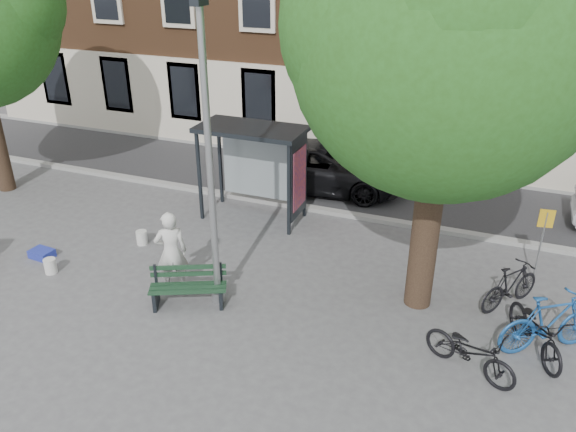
{
  "coord_description": "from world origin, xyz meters",
  "views": [
    {
      "loc": [
        5.08,
        -8.83,
        6.96
      ],
      "look_at": [
        0.93,
        1.75,
        1.4
      ],
      "focal_mm": 35.0,
      "sensor_mm": 36.0,
      "label": 1
    }
  ],
  "objects_px": {
    "painter": "(171,252)",
    "bike_c": "(536,330)",
    "bench": "(188,288)",
    "car_dark": "(323,166)",
    "bike_a": "(471,351)",
    "bus_shelter": "(267,153)",
    "lamppost": "(211,181)",
    "bike_b": "(549,323)",
    "notice_sign": "(543,231)",
    "bike_d": "(511,286)"
  },
  "relations": [
    {
      "from": "bike_b",
      "to": "bus_shelter",
      "type": "bearing_deg",
      "value": 31.51
    },
    {
      "from": "bus_shelter",
      "to": "notice_sign",
      "type": "relative_size",
      "value": 1.55
    },
    {
      "from": "bike_c",
      "to": "notice_sign",
      "type": "distance_m",
      "value": 2.67
    },
    {
      "from": "bus_shelter",
      "to": "car_dark",
      "type": "distance_m",
      "value": 2.95
    },
    {
      "from": "lamppost",
      "to": "bike_d",
      "type": "xyz_separation_m",
      "value": [
        5.8,
        2.07,
        -2.28
      ]
    },
    {
      "from": "painter",
      "to": "bike_c",
      "type": "height_order",
      "value": "painter"
    },
    {
      "from": "bike_c",
      "to": "bike_d",
      "type": "distance_m",
      "value": 1.47
    },
    {
      "from": "notice_sign",
      "to": "car_dark",
      "type": "bearing_deg",
      "value": 142.71
    },
    {
      "from": "bike_c",
      "to": "notice_sign",
      "type": "xyz_separation_m",
      "value": [
        0.01,
        2.54,
        0.83
      ]
    },
    {
      "from": "bus_shelter",
      "to": "bike_b",
      "type": "bearing_deg",
      "value": -24.78
    },
    {
      "from": "notice_sign",
      "to": "bike_c",
      "type": "bearing_deg",
      "value": -97.99
    },
    {
      "from": "bike_b",
      "to": "car_dark",
      "type": "relative_size",
      "value": 0.4
    },
    {
      "from": "bike_b",
      "to": "lamppost",
      "type": "bearing_deg",
      "value": 63.51
    },
    {
      "from": "bus_shelter",
      "to": "bike_a",
      "type": "bearing_deg",
      "value": -37.39
    },
    {
      "from": "car_dark",
      "to": "painter",
      "type": "bearing_deg",
      "value": 162.88
    },
    {
      "from": "bike_c",
      "to": "bike_b",
      "type": "bearing_deg",
      "value": 7.11
    },
    {
      "from": "bus_shelter",
      "to": "bike_a",
      "type": "distance_m",
      "value": 7.47
    },
    {
      "from": "bus_shelter",
      "to": "notice_sign",
      "type": "xyz_separation_m",
      "value": [
        6.91,
        -0.89,
        -0.6
      ]
    },
    {
      "from": "bench",
      "to": "notice_sign",
      "type": "height_order",
      "value": "notice_sign"
    },
    {
      "from": "bike_d",
      "to": "notice_sign",
      "type": "bearing_deg",
      "value": -76.25
    },
    {
      "from": "bike_d",
      "to": "notice_sign",
      "type": "xyz_separation_m",
      "value": [
        0.5,
        1.15,
        0.82
      ]
    },
    {
      "from": "painter",
      "to": "bike_c",
      "type": "bearing_deg",
      "value": 150.82
    },
    {
      "from": "bike_a",
      "to": "notice_sign",
      "type": "height_order",
      "value": "notice_sign"
    },
    {
      "from": "bus_shelter",
      "to": "bench",
      "type": "bearing_deg",
      "value": -88.9
    },
    {
      "from": "painter",
      "to": "bike_d",
      "type": "relative_size",
      "value": 1.13
    },
    {
      "from": "bus_shelter",
      "to": "notice_sign",
      "type": "distance_m",
      "value": 6.99
    },
    {
      "from": "painter",
      "to": "bike_a",
      "type": "bearing_deg",
      "value": 142.38
    },
    {
      "from": "painter",
      "to": "bench",
      "type": "height_order",
      "value": "painter"
    },
    {
      "from": "bike_c",
      "to": "notice_sign",
      "type": "bearing_deg",
      "value": 61.9
    },
    {
      "from": "bus_shelter",
      "to": "car_dark",
      "type": "height_order",
      "value": "bus_shelter"
    },
    {
      "from": "bike_d",
      "to": "car_dark",
      "type": "height_order",
      "value": "car_dark"
    },
    {
      "from": "bus_shelter",
      "to": "bike_b",
      "type": "relative_size",
      "value": 1.4
    },
    {
      "from": "bench",
      "to": "lamppost",
      "type": "bearing_deg",
      "value": 7.29
    },
    {
      "from": "lamppost",
      "to": "bike_d",
      "type": "distance_m",
      "value": 6.56
    },
    {
      "from": "car_dark",
      "to": "bench",
      "type": "bearing_deg",
      "value": 168.14
    },
    {
      "from": "lamppost",
      "to": "bench",
      "type": "relative_size",
      "value": 3.66
    },
    {
      "from": "bike_b",
      "to": "painter",
      "type": "bearing_deg",
      "value": 62.17
    },
    {
      "from": "lamppost",
      "to": "bike_d",
      "type": "bearing_deg",
      "value": 19.62
    },
    {
      "from": "bike_b",
      "to": "bike_d",
      "type": "xyz_separation_m",
      "value": [
        -0.7,
        1.24,
        -0.11
      ]
    },
    {
      "from": "lamppost",
      "to": "bench",
      "type": "bearing_deg",
      "value": -147.9
    },
    {
      "from": "bike_a",
      "to": "bike_c",
      "type": "relative_size",
      "value": 0.94
    },
    {
      "from": "bench",
      "to": "bike_d",
      "type": "bearing_deg",
      "value": -4.07
    },
    {
      "from": "notice_sign",
      "to": "painter",
      "type": "bearing_deg",
      "value": -164.67
    },
    {
      "from": "painter",
      "to": "notice_sign",
      "type": "relative_size",
      "value": 1.03
    },
    {
      "from": "painter",
      "to": "bike_c",
      "type": "distance_m",
      "value": 7.45
    },
    {
      "from": "bus_shelter",
      "to": "lamppost",
      "type": "bearing_deg",
      "value": -81.57
    },
    {
      "from": "lamppost",
      "to": "notice_sign",
      "type": "relative_size",
      "value": 3.32
    },
    {
      "from": "bus_shelter",
      "to": "bike_c",
      "type": "bearing_deg",
      "value": -26.38
    },
    {
      "from": "bus_shelter",
      "to": "bike_c",
      "type": "xyz_separation_m",
      "value": [
        6.9,
        -3.42,
        -1.42
      ]
    },
    {
      "from": "painter",
      "to": "notice_sign",
      "type": "distance_m",
      "value": 8.07
    }
  ]
}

